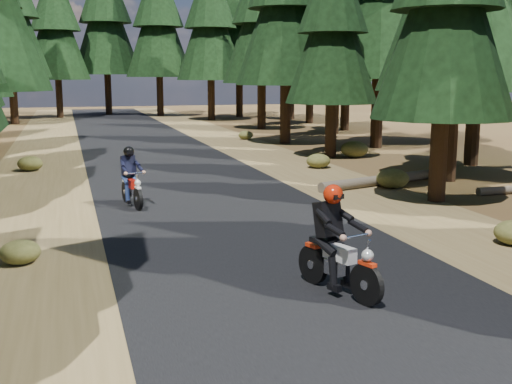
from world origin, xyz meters
TOP-DOWN VIEW (x-y plane):
  - ground at (0.00, 0.00)m, footprint 120.00×120.00m
  - road at (0.00, 5.00)m, footprint 6.00×100.00m
  - shoulder_l at (-4.60, 5.00)m, footprint 3.20×100.00m
  - shoulder_r at (4.60, 5.00)m, footprint 3.20×100.00m
  - log_near at (6.19, 7.35)m, footprint 5.55×2.05m
  - understory_shrubs at (1.48, 10.40)m, footprint 16.89×26.69m
  - rider_lead at (0.40, -1.74)m, footprint 1.15×2.03m
  - rider_follow at (-2.04, 6.13)m, footprint 0.83×1.83m

SIDE VIEW (x-z plane):
  - ground at x=0.00m, z-range 0.00..0.00m
  - shoulder_l at x=-4.60m, z-range 0.00..0.01m
  - shoulder_r at x=4.60m, z-range 0.00..0.01m
  - road at x=0.00m, z-range 0.00..0.01m
  - log_near at x=6.19m, z-range 0.00..0.32m
  - understory_shrubs at x=1.48m, z-range -0.06..0.63m
  - rider_follow at x=-2.04m, z-range -0.26..1.31m
  - rider_lead at x=0.40m, z-range -0.28..1.45m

